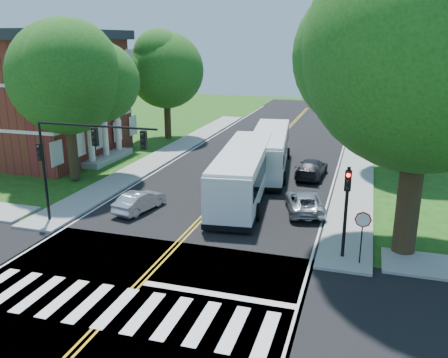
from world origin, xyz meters
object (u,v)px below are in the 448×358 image
at_px(bus_follow, 269,150).
at_px(bus_lead, 243,172).
at_px(suv, 304,202).
at_px(signal_nw, 78,150).
at_px(hatchback, 140,201).
at_px(dark_sedan, 312,168).
at_px(signal_ne, 347,201).

bearing_deg(bus_follow, bus_lead, 80.24).
bearing_deg(suv, bus_follow, -79.91).
xyz_separation_m(bus_follow, suv, (3.95, -8.56, -1.05)).
relative_size(signal_nw, hatchback, 1.89).
relative_size(hatchback, suv, 0.85).
relative_size(bus_lead, suv, 2.90).
height_order(bus_follow, dark_sedan, bus_follow).
bearing_deg(hatchback, signal_ne, 176.84).
bearing_deg(hatchback, suv, -152.59).
distance_m(signal_nw, hatchback, 5.24).
xyz_separation_m(hatchback, dark_sedan, (9.08, 10.48, 0.07)).
bearing_deg(suv, signal_nw, 12.79).
xyz_separation_m(signal_ne, hatchback, (-12.21, 3.16, -2.33)).
relative_size(suv, dark_sedan, 0.94).
relative_size(bus_follow, suv, 2.80).
distance_m(signal_ne, bus_follow, 15.96).
height_order(signal_nw, hatchback, signal_nw).
bearing_deg(suv, hatchback, 1.43).
distance_m(hatchback, suv, 9.97).
bearing_deg(dark_sedan, bus_follow, -10.71).
height_order(signal_nw, bus_follow, signal_nw).
distance_m(bus_follow, suv, 9.49).
distance_m(signal_nw, signal_ne, 14.13).
height_order(signal_ne, suv, signal_ne).
xyz_separation_m(signal_nw, suv, (11.42, 5.93, -3.75)).
bearing_deg(bus_lead, dark_sedan, -127.59).
distance_m(signal_nw, suv, 13.40).
distance_m(suv, dark_sedan, 7.74).
relative_size(signal_ne, bus_lead, 0.34).
distance_m(signal_nw, bus_follow, 16.53).
height_order(signal_nw, dark_sedan, signal_nw).
xyz_separation_m(signal_nw, hatchback, (1.84, 3.17, -3.75)).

